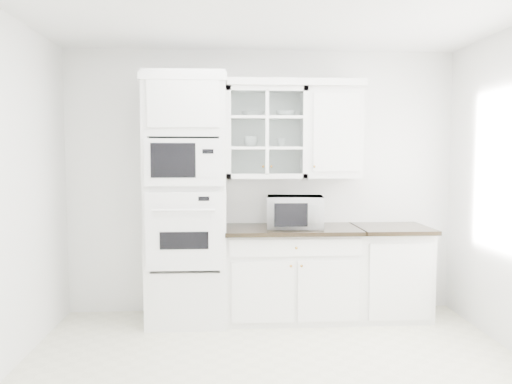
{
  "coord_description": "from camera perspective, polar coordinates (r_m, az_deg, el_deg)",
  "views": [
    {
      "loc": [
        -0.36,
        -3.42,
        1.65
      ],
      "look_at": [
        -0.1,
        1.05,
        1.3
      ],
      "focal_mm": 35.0,
      "sensor_mm": 36.0,
      "label": 1
    }
  ],
  "objects": [
    {
      "name": "bowl_a",
      "position": [
        5.04,
        -0.38,
        8.87
      ],
      "size": [
        0.26,
        0.26,
        0.05
      ],
      "primitive_type": "imported",
      "rotation": [
        0.0,
        0.0,
        0.2
      ],
      "color": "white",
      "rests_on": "upper_cabinet_glass"
    },
    {
      "name": "upper_cabinet_glass",
      "position": [
        5.02,
        1.14,
        6.75
      ],
      "size": [
        0.8,
        0.33,
        0.9
      ],
      "color": "white",
      "rests_on": "room_shell"
    },
    {
      "name": "cup_a",
      "position": [
        5.02,
        -0.62,
        5.77
      ],
      "size": [
        0.17,
        0.17,
        0.11
      ],
      "primitive_type": "imported",
      "rotation": [
        0.0,
        0.0,
        0.28
      ],
      "color": "white",
      "rests_on": "upper_cabinet_glass"
    },
    {
      "name": "cup_b",
      "position": [
        5.02,
        2.88,
        5.65
      ],
      "size": [
        0.1,
        0.1,
        0.09
      ],
      "primitive_type": "imported",
      "rotation": [
        0.0,
        0.0,
        0.05
      ],
      "color": "white",
      "rests_on": "upper_cabinet_glass"
    },
    {
      "name": "base_cabinet_run",
      "position": [
        5.05,
        4.1,
        -9.15
      ],
      "size": [
        1.32,
        0.67,
        0.92
      ],
      "color": "white",
      "rests_on": "ground"
    },
    {
      "name": "countertop_microwave",
      "position": [
        4.91,
        4.48,
        -2.26
      ],
      "size": [
        0.59,
        0.51,
        0.31
      ],
      "primitive_type": "imported",
      "rotation": [
        0.0,
        0.0,
        3.03
      ],
      "color": "white",
      "rests_on": "base_cabinet_run"
    },
    {
      "name": "room_shell",
      "position": [
        3.87,
        2.02,
        6.39
      ],
      "size": [
        4.0,
        3.5,
        2.7
      ],
      "color": "white",
      "rests_on": "ground"
    },
    {
      "name": "ground",
      "position": [
        3.81,
        2.59,
        -21.11
      ],
      "size": [
        4.0,
        3.5,
        0.01
      ],
      "primitive_type": "cube",
      "color": "beige",
      "rests_on": "ground"
    },
    {
      "name": "upper_cabinet_solid",
      "position": [
        5.12,
        8.74,
        6.65
      ],
      "size": [
        0.55,
        0.33,
        0.9
      ],
      "primitive_type": "cube",
      "color": "white",
      "rests_on": "room_shell"
    },
    {
      "name": "crown_molding",
      "position": [
        5.03,
        -0.05,
        12.29
      ],
      "size": [
        2.14,
        0.38,
        0.07
      ],
      "primitive_type": "cube",
      "color": "white",
      "rests_on": "room_shell"
    },
    {
      "name": "bowl_b",
      "position": [
        5.04,
        3.42,
        8.89
      ],
      "size": [
        0.19,
        0.19,
        0.06
      ],
      "primitive_type": "imported",
      "rotation": [
        0.0,
        0.0,
        0.0
      ],
      "color": "white",
      "rests_on": "upper_cabinet_glass"
    },
    {
      "name": "extra_base_cabinet",
      "position": [
        5.27,
        15.08,
        -8.71
      ],
      "size": [
        0.72,
        0.67,
        0.92
      ],
      "color": "white",
      "rests_on": "ground"
    },
    {
      "name": "oven_column",
      "position": [
        4.87,
        -7.91,
        -0.88
      ],
      "size": [
        0.76,
        0.68,
        2.4
      ],
      "color": "white",
      "rests_on": "ground"
    }
  ]
}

